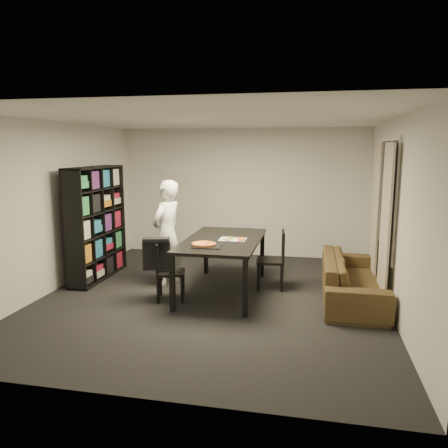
% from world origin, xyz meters
% --- Properties ---
extents(room, '(5.01, 5.51, 2.61)m').
position_xyz_m(room, '(0.00, 0.00, 1.30)').
color(room, black).
rests_on(room, ground).
extents(window_pane, '(0.02, 1.40, 1.60)m').
position_xyz_m(window_pane, '(2.48, 0.60, 1.50)').
color(window_pane, black).
rests_on(window_pane, room).
extents(window_frame, '(0.03, 1.52, 1.72)m').
position_xyz_m(window_frame, '(2.48, 0.60, 1.50)').
color(window_frame, white).
rests_on(window_frame, room).
extents(curtain_left, '(0.03, 0.70, 2.25)m').
position_xyz_m(curtain_left, '(2.40, 0.08, 1.15)').
color(curtain_left, '#B8AB9D').
rests_on(curtain_left, room).
extents(curtain_right, '(0.03, 0.70, 2.25)m').
position_xyz_m(curtain_right, '(2.40, 1.12, 1.15)').
color(curtain_right, '#B8AB9D').
rests_on(curtain_right, room).
extents(bookshelf, '(0.35, 1.50, 1.90)m').
position_xyz_m(bookshelf, '(-2.16, 0.60, 0.95)').
color(bookshelf, black).
rests_on(bookshelf, room).
extents(dining_table, '(1.11, 2.00, 0.83)m').
position_xyz_m(dining_table, '(0.10, 0.28, 0.76)').
color(dining_table, black).
rests_on(dining_table, room).
extents(chair_left, '(0.49, 0.49, 0.86)m').
position_xyz_m(chair_left, '(-0.66, -0.23, 0.49)').
color(chair_left, black).
rests_on(chair_left, room).
extents(chair_right, '(0.47, 0.47, 0.93)m').
position_xyz_m(chair_right, '(0.88, 0.64, 0.53)').
color(chair_right, black).
rests_on(chair_right, room).
extents(draped_jacket, '(0.41, 0.26, 0.47)m').
position_xyz_m(draped_jacket, '(-0.77, -0.26, 0.71)').
color(draped_jacket, black).
rests_on(draped_jacket, chair_left).
extents(person, '(0.57, 0.71, 1.70)m').
position_xyz_m(person, '(-0.86, 0.48, 0.85)').
color(person, white).
rests_on(person, room).
extents(baking_tray, '(0.42, 0.35, 0.01)m').
position_xyz_m(baking_tray, '(-0.01, -0.26, 0.84)').
color(baking_tray, black).
rests_on(baking_tray, dining_table).
extents(pepperoni_pizza, '(0.35, 0.35, 0.03)m').
position_xyz_m(pepperoni_pizza, '(-0.07, -0.23, 0.86)').
color(pepperoni_pizza, '#964E2B').
rests_on(pepperoni_pizza, dining_table).
extents(kitchen_towel, '(0.41, 0.31, 0.01)m').
position_xyz_m(kitchen_towel, '(0.25, 0.27, 0.84)').
color(kitchen_towel, white).
rests_on(kitchen_towel, dining_table).
extents(pizza_slices, '(0.45, 0.41, 0.01)m').
position_xyz_m(pizza_slices, '(0.29, 0.27, 0.85)').
color(pizza_slices, '#C87D3E').
rests_on(pizza_slices, dining_table).
extents(sofa, '(0.84, 2.16, 0.63)m').
position_xyz_m(sofa, '(2.03, 0.35, 0.31)').
color(sofa, '#3A2F17').
rests_on(sofa, room).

